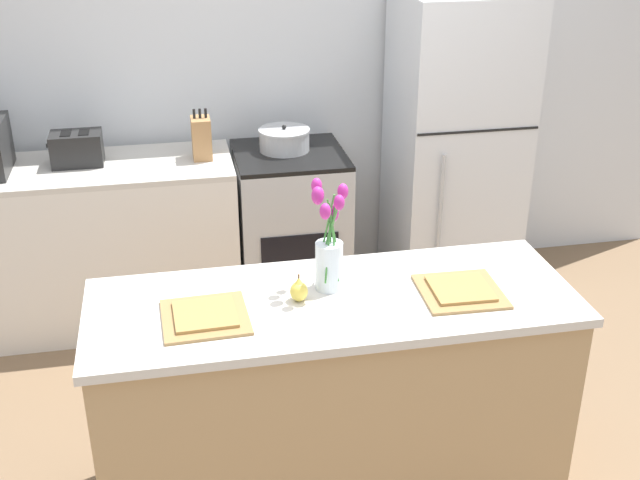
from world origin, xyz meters
The scene contains 12 objects.
back_wall centered at (0.00, 2.00, 1.35)m, with size 5.20×0.08×2.70m.
kitchen_island centered at (0.00, 0.00, 0.46)m, with size 1.80×0.66×0.91m.
back_counter centered at (-1.06, 1.60, 0.46)m, with size 1.68×0.60×0.92m.
stove_range centered at (0.10, 1.60, 0.46)m, with size 0.60×0.61×0.92m.
refrigerator centered at (1.05, 1.60, 0.87)m, with size 0.68×0.67×1.74m.
flower_vase centered at (0.00, 0.08, 1.07)m, with size 0.14×0.17×0.43m.
pear_figurine centered at (-0.13, 0.01, 0.95)m, with size 0.07×0.07×0.11m.
plate_setting_left centered at (-0.47, -0.05, 0.92)m, with size 0.31×0.31×0.02m.
plate_setting_right centered at (0.47, -0.05, 0.92)m, with size 0.31×0.31×0.02m.
toaster centered at (-1.01, 1.64, 1.00)m, with size 0.28×0.18×0.17m.
cooking_pot centered at (0.08, 1.64, 0.98)m, with size 0.28×0.28×0.14m.
knife_block centered at (-0.37, 1.61, 1.03)m, with size 0.10×0.14×0.27m.
Camera 1 is at (-0.55, -2.50, 2.36)m, focal length 45.00 mm.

